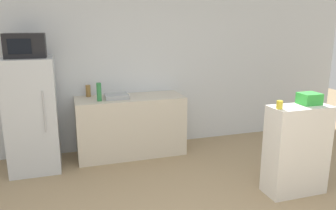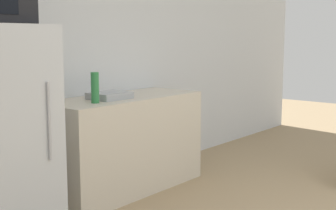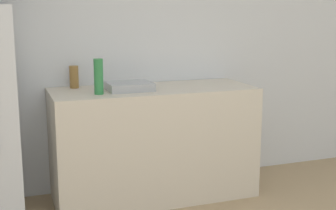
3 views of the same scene
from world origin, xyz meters
name	(u,v)px [view 3 (image 3 of 3)]	position (x,y,z in m)	size (l,w,h in m)	color
wall_back	(132,32)	(0.00, 3.20, 1.30)	(8.00, 0.06, 2.60)	silver
counter	(154,143)	(0.06, 2.85, 0.44)	(1.58, 0.63, 0.88)	beige
sink_basin	(129,86)	(-0.13, 2.83, 0.91)	(0.33, 0.28, 0.06)	#9EA3A8
bottle_tall	(99,77)	(-0.39, 2.73, 1.01)	(0.07, 0.07, 0.26)	#2D7F42
bottle_short	(74,77)	(-0.51, 3.07, 0.97)	(0.07, 0.07, 0.17)	olive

